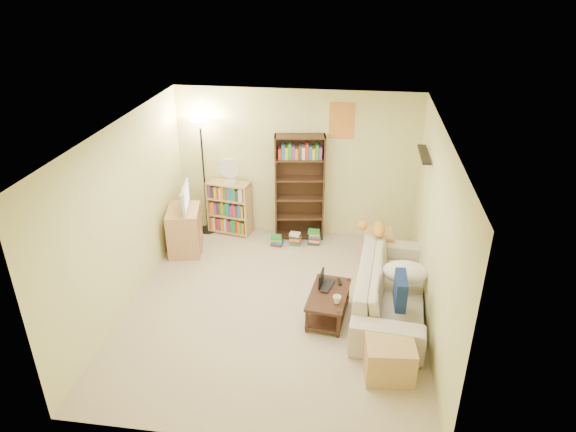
{
  "coord_description": "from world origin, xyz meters",
  "views": [
    {
      "loc": [
        0.97,
        -5.71,
        4.25
      ],
      "look_at": [
        0.08,
        0.71,
        1.05
      ],
      "focal_mm": 32.0,
      "sensor_mm": 36.0,
      "label": 1
    }
  ],
  "objects_px": {
    "laptop": "(330,286)",
    "television": "(181,198)",
    "tall_bookshelf": "(300,185)",
    "short_bookshelf": "(229,208)",
    "desk_fan": "(230,171)",
    "tv_stand": "(185,230)",
    "coffee_table": "(328,302)",
    "end_cabinet": "(389,360)",
    "sofa": "(391,288)",
    "mug": "(337,300)",
    "floor_lamp": "(202,144)",
    "tabby_cat": "(376,228)",
    "side_table": "(377,247)"
  },
  "relations": [
    {
      "from": "laptop",
      "to": "floor_lamp",
      "type": "xyz_separation_m",
      "value": [
        -2.28,
        2.04,
        1.2
      ]
    },
    {
      "from": "side_table",
      "to": "end_cabinet",
      "type": "relative_size",
      "value": 0.96
    },
    {
      "from": "side_table",
      "to": "end_cabinet",
      "type": "height_order",
      "value": "side_table"
    },
    {
      "from": "tabby_cat",
      "to": "coffee_table",
      "type": "distance_m",
      "value": 1.45
    },
    {
      "from": "desk_fan",
      "to": "tabby_cat",
      "type": "bearing_deg",
      "value": -21.12
    },
    {
      "from": "side_table",
      "to": "sofa",
      "type": "bearing_deg",
      "value": -82.43
    },
    {
      "from": "tv_stand",
      "to": "end_cabinet",
      "type": "xyz_separation_m",
      "value": [
        3.19,
        -2.45,
        -0.14
      ]
    },
    {
      "from": "mug",
      "to": "tv_stand",
      "type": "xyz_separation_m",
      "value": [
        -2.55,
        1.65,
        -0.06
      ]
    },
    {
      "from": "end_cabinet",
      "to": "floor_lamp",
      "type": "bearing_deg",
      "value": 133.62
    },
    {
      "from": "laptop",
      "to": "television",
      "type": "relative_size",
      "value": 0.57
    },
    {
      "from": "laptop",
      "to": "tall_bookshelf",
      "type": "xyz_separation_m",
      "value": [
        -0.66,
        2.04,
        0.56
      ]
    },
    {
      "from": "tabby_cat",
      "to": "television",
      "type": "bearing_deg",
      "value": 175.31
    },
    {
      "from": "mug",
      "to": "end_cabinet",
      "type": "bearing_deg",
      "value": -51.08
    },
    {
      "from": "tabby_cat",
      "to": "mug",
      "type": "height_order",
      "value": "tabby_cat"
    },
    {
      "from": "coffee_table",
      "to": "desk_fan",
      "type": "bearing_deg",
      "value": 136.99
    },
    {
      "from": "sofa",
      "to": "floor_lamp",
      "type": "bearing_deg",
      "value": 63.67
    },
    {
      "from": "tabby_cat",
      "to": "tv_stand",
      "type": "distance_m",
      "value": 3.06
    },
    {
      "from": "mug",
      "to": "end_cabinet",
      "type": "height_order",
      "value": "mug"
    },
    {
      "from": "tabby_cat",
      "to": "desk_fan",
      "type": "bearing_deg",
      "value": 158.88
    },
    {
      "from": "tabby_cat",
      "to": "end_cabinet",
      "type": "relative_size",
      "value": 0.96
    },
    {
      "from": "television",
      "to": "desk_fan",
      "type": "distance_m",
      "value": 0.95
    },
    {
      "from": "sofa",
      "to": "television",
      "type": "distance_m",
      "value": 3.5
    },
    {
      "from": "floor_lamp",
      "to": "sofa",
      "type": "bearing_deg",
      "value": -31.18
    },
    {
      "from": "laptop",
      "to": "tv_stand",
      "type": "bearing_deg",
      "value": 76.41
    },
    {
      "from": "mug",
      "to": "television",
      "type": "relative_size",
      "value": 0.2
    },
    {
      "from": "coffee_table",
      "to": "floor_lamp",
      "type": "xyz_separation_m",
      "value": [
        -2.27,
        2.19,
        1.36
      ]
    },
    {
      "from": "tabby_cat",
      "to": "coffee_table",
      "type": "xyz_separation_m",
      "value": [
        -0.6,
        -1.21,
        -0.51
      ]
    },
    {
      "from": "mug",
      "to": "desk_fan",
      "type": "xyz_separation_m",
      "value": [
        -1.92,
        2.34,
        0.75
      ]
    },
    {
      "from": "sofa",
      "to": "laptop",
      "type": "bearing_deg",
      "value": 106.73
    },
    {
      "from": "coffee_table",
      "to": "end_cabinet",
      "type": "xyz_separation_m",
      "value": [
        0.76,
        -0.99,
        -0.01
      ]
    },
    {
      "from": "tv_stand",
      "to": "short_bookshelf",
      "type": "height_order",
      "value": "short_bookshelf"
    },
    {
      "from": "tall_bookshelf",
      "to": "short_bookshelf",
      "type": "xyz_separation_m",
      "value": [
        -1.21,
        0.0,
        -0.49
      ]
    },
    {
      "from": "tabby_cat",
      "to": "end_cabinet",
      "type": "distance_m",
      "value": 2.27
    },
    {
      "from": "television",
      "to": "desk_fan",
      "type": "bearing_deg",
      "value": -54.39
    },
    {
      "from": "sofa",
      "to": "end_cabinet",
      "type": "height_order",
      "value": "sofa"
    },
    {
      "from": "tv_stand",
      "to": "desk_fan",
      "type": "bearing_deg",
      "value": 35.61
    },
    {
      "from": "end_cabinet",
      "to": "television",
      "type": "bearing_deg",
      "value": 142.45
    },
    {
      "from": "sofa",
      "to": "tabby_cat",
      "type": "relative_size",
      "value": 4.46
    },
    {
      "from": "coffee_table",
      "to": "tall_bookshelf",
      "type": "bearing_deg",
      "value": 113.33
    },
    {
      "from": "mug",
      "to": "tall_bookshelf",
      "type": "bearing_deg",
      "value": 107.79
    },
    {
      "from": "sofa",
      "to": "television",
      "type": "xyz_separation_m",
      "value": [
        -3.25,
        1.14,
        0.61
      ]
    },
    {
      "from": "television",
      "to": "short_bookshelf",
      "type": "height_order",
      "value": "television"
    },
    {
      "from": "coffee_table",
      "to": "side_table",
      "type": "relative_size",
      "value": 1.73
    },
    {
      "from": "sofa",
      "to": "television",
      "type": "bearing_deg",
      "value": 75.48
    },
    {
      "from": "desk_fan",
      "to": "tall_bookshelf",
      "type": "bearing_deg",
      "value": 2.24
    },
    {
      "from": "sofa",
      "to": "desk_fan",
      "type": "distance_m",
      "value": 3.31
    },
    {
      "from": "sofa",
      "to": "desk_fan",
      "type": "height_order",
      "value": "desk_fan"
    },
    {
      "from": "coffee_table",
      "to": "short_bookshelf",
      "type": "height_order",
      "value": "short_bookshelf"
    },
    {
      "from": "mug",
      "to": "side_table",
      "type": "height_order",
      "value": "side_table"
    },
    {
      "from": "short_bookshelf",
      "to": "desk_fan",
      "type": "xyz_separation_m",
      "value": [
        0.05,
        -0.05,
        0.7
      ]
    }
  ]
}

